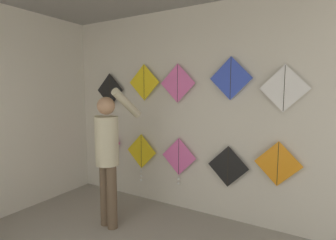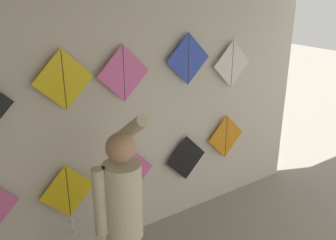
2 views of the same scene
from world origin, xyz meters
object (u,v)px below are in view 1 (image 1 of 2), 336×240
kite_4 (278,164)px  kite_7 (178,83)px  kite_0 (108,142)px  kite_3 (228,166)px  kite_2 (179,158)px  kite_9 (284,88)px  kite_1 (141,154)px  kite_8 (231,78)px  shopkeeper (108,150)px  kite_5 (110,90)px  kite_6 (144,82)px

kite_4 → kite_7: size_ratio=1.00×
kite_0 → kite_3: bearing=0.0°
kite_2 → kite_9: size_ratio=1.26×
kite_0 → kite_1: 0.70m
kite_4 → kite_9: bearing=0.0°
kite_2 → kite_8: 1.31m
kite_4 → kite_8: kite_8 is taller
kite_0 → kite_2: 1.34m
shopkeeper → kite_9: (1.85, 0.86, 0.74)m
kite_1 → kite_5: 1.15m
kite_5 → kite_6: (0.68, 0.00, 0.11)m
kite_8 → kite_9: kite_8 is taller
shopkeeper → kite_5: bearing=141.0°
shopkeeper → kite_2: shopkeeper is taller
kite_8 → kite_9: size_ratio=1.00×
kite_4 → kite_9: kite_9 is taller
kite_0 → kite_5: bearing=0.0°
kite_7 → kite_9: (1.35, 0.00, -0.07)m
kite_5 → kite_8: 1.98m
kite_6 → kite_8: size_ratio=1.00×
kite_0 → kite_3: 2.05m
kite_3 → kite_7: (-0.74, 0.00, 1.06)m
kite_4 → kite_5: (-2.56, 0.00, 0.85)m
kite_1 → kite_8: bearing=0.0°
kite_5 → kite_7: size_ratio=1.00×
kite_0 → kite_4: bearing=0.0°
shopkeeper → kite_0: size_ratio=3.23×
kite_2 → kite_8: size_ratio=1.26×
kite_7 → kite_2: bearing=-1.7°
kite_0 → kite_5: 0.86m
kite_0 → kite_9: 2.81m
shopkeeper → kite_3: (1.23, 0.86, -0.24)m
kite_0 → shopkeeper: bearing=-46.5°
kite_2 → kite_8: kite_8 is taller
kite_2 → kite_4: 1.30m
kite_1 → kite_7: bearing=0.1°
kite_1 → kite_4: size_ratio=1.39×
kite_3 → kite_5: size_ratio=1.00×
kite_1 → kite_2: size_ratio=1.10×
shopkeeper → kite_3: size_ratio=3.23×
kite_0 → kite_8: kite_8 is taller
kite_2 → kite_7: size_ratio=1.26×
kite_2 → kite_7: 1.05m
kite_7 → kite_8: size_ratio=1.00×
kite_2 → kite_9: (1.33, 0.00, 0.98)m
kite_7 → kite_8: 0.74m
kite_1 → kite_9: size_ratio=1.39×
shopkeeper → kite_3: shopkeeper is taller
kite_0 → kite_6: 1.23m
kite_7 → kite_8: bearing=0.0°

